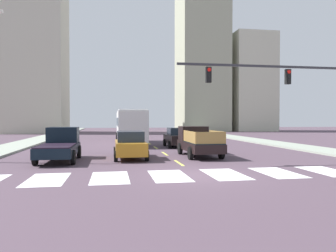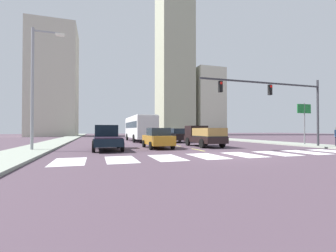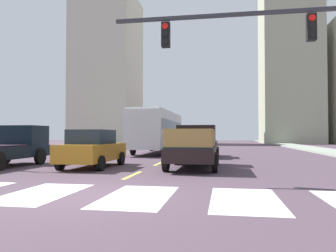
# 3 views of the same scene
# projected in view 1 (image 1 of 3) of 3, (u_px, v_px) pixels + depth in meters

# --- Properties ---
(ground_plane) EXTENTS (160.00, 160.00, 0.00)m
(ground_plane) POSITION_uv_depth(u_px,v_px,m) (197.00, 175.00, 14.35)
(ground_plane) COLOR #4B3A46
(sidewalk_right) EXTENTS (3.08, 110.00, 0.15)m
(sidewalk_right) POSITION_uv_depth(u_px,v_px,m) (266.00, 142.00, 34.15)
(sidewalk_right) COLOR gray
(sidewalk_right) RESTS_ON ground
(sidewalk_left) EXTENTS (3.08, 110.00, 0.15)m
(sidewalk_left) POSITION_uv_depth(u_px,v_px,m) (19.00, 145.00, 30.03)
(sidewalk_left) COLOR gray
(sidewalk_left) RESTS_ON ground
(crosswalk_stripe_1) EXTENTS (1.57, 3.10, 0.01)m
(crosswalk_stripe_1) POSITION_uv_depth(u_px,v_px,m) (47.00, 179.00, 13.28)
(crosswalk_stripe_1) COLOR silver
(crosswalk_stripe_1) RESTS_ON ground
(crosswalk_stripe_2) EXTENTS (1.57, 3.10, 0.01)m
(crosswalk_stripe_2) POSITION_uv_depth(u_px,v_px,m) (110.00, 178.00, 13.71)
(crosswalk_stripe_2) COLOR silver
(crosswalk_stripe_2) RESTS_ON ground
(crosswalk_stripe_3) EXTENTS (1.57, 3.10, 0.01)m
(crosswalk_stripe_3) POSITION_uv_depth(u_px,v_px,m) (169.00, 176.00, 14.14)
(crosswalk_stripe_3) COLOR silver
(crosswalk_stripe_3) RESTS_ON ground
(crosswalk_stripe_4) EXTENTS (1.57, 3.10, 0.01)m
(crosswalk_stripe_4) POSITION_uv_depth(u_px,v_px,m) (225.00, 174.00, 14.57)
(crosswalk_stripe_4) COLOR silver
(crosswalk_stripe_4) RESTS_ON ground
(crosswalk_stripe_5) EXTENTS (1.57, 3.10, 0.01)m
(crosswalk_stripe_5) POSITION_uv_depth(u_px,v_px,m) (277.00, 173.00, 15.00)
(crosswalk_stripe_5) COLOR silver
(crosswalk_stripe_5) RESTS_ON ground
(crosswalk_stripe_6) EXTENTS (1.57, 3.10, 0.01)m
(crosswalk_stripe_6) POSITION_uv_depth(u_px,v_px,m) (327.00, 171.00, 15.43)
(crosswalk_stripe_6) COLOR silver
(crosswalk_stripe_6) RESTS_ON ground
(lane_dash_0) EXTENTS (0.16, 2.40, 0.01)m
(lane_dash_0) POSITION_uv_depth(u_px,v_px,m) (179.00, 163.00, 18.30)
(lane_dash_0) COLOR #D4D150
(lane_dash_0) RESTS_ON ground
(lane_dash_1) EXTENTS (0.16, 2.40, 0.01)m
(lane_dash_1) POSITION_uv_depth(u_px,v_px,m) (165.00, 154.00, 23.22)
(lane_dash_1) COLOR #D4D150
(lane_dash_1) RESTS_ON ground
(lane_dash_2) EXTENTS (0.16, 2.40, 0.01)m
(lane_dash_2) POSITION_uv_depth(u_px,v_px,m) (156.00, 148.00, 28.15)
(lane_dash_2) COLOR #D4D150
(lane_dash_2) RESTS_ON ground
(lane_dash_3) EXTENTS (0.16, 2.40, 0.01)m
(lane_dash_3) POSITION_uv_depth(u_px,v_px,m) (149.00, 143.00, 33.08)
(lane_dash_3) COLOR #D4D150
(lane_dash_3) RESTS_ON ground
(lane_dash_4) EXTENTS (0.16, 2.40, 0.01)m
(lane_dash_4) POSITION_uv_depth(u_px,v_px,m) (144.00, 140.00, 38.00)
(lane_dash_4) COLOR #D4D150
(lane_dash_4) RESTS_ON ground
(lane_dash_5) EXTENTS (0.16, 2.40, 0.01)m
(lane_dash_5) POSITION_uv_depth(u_px,v_px,m) (141.00, 138.00, 42.93)
(lane_dash_5) COLOR #D4D150
(lane_dash_5) RESTS_ON ground
(lane_dash_6) EXTENTS (0.16, 2.40, 0.01)m
(lane_dash_6) POSITION_uv_depth(u_px,v_px,m) (138.00, 136.00, 47.86)
(lane_dash_6) COLOR #D4D150
(lane_dash_6) RESTS_ON ground
(lane_dash_7) EXTENTS (0.16, 2.40, 0.01)m
(lane_dash_7) POSITION_uv_depth(u_px,v_px,m) (135.00, 134.00, 52.78)
(lane_dash_7) COLOR #D4D150
(lane_dash_7) RESTS_ON ground
(pickup_stakebed) EXTENTS (2.18, 5.20, 1.96)m
(pickup_stakebed) POSITION_uv_depth(u_px,v_px,m) (198.00, 142.00, 21.93)
(pickup_stakebed) COLOR black
(pickup_stakebed) RESTS_ON ground
(pickup_dark) EXTENTS (2.18, 5.20, 1.96)m
(pickup_dark) POSITION_uv_depth(u_px,v_px,m) (60.00, 145.00, 19.50)
(pickup_dark) COLOR black
(pickup_dark) RESTS_ON ground
(city_bus) EXTENTS (2.72, 10.80, 3.32)m
(city_bus) POSITION_uv_depth(u_px,v_px,m) (130.00, 124.00, 32.05)
(city_bus) COLOR silver
(city_bus) RESTS_ON ground
(sedan_near_left) EXTENTS (2.02, 4.40, 1.72)m
(sedan_near_left) POSITION_uv_depth(u_px,v_px,m) (130.00, 145.00, 20.28)
(sedan_near_left) COLOR #AA701A
(sedan_near_left) RESTS_ON ground
(sedan_mid) EXTENTS (2.02, 4.40, 1.72)m
(sedan_mid) POSITION_uv_depth(u_px,v_px,m) (177.00, 137.00, 28.78)
(sedan_mid) COLOR black
(sedan_mid) RESTS_ON ground
(traffic_signal_gantry) EXTENTS (11.65, 0.27, 6.00)m
(traffic_signal_gantry) POSITION_uv_depth(u_px,v_px,m) (309.00, 87.00, 18.48)
(traffic_signal_gantry) COLOR #2D2D33
(traffic_signal_gantry) RESTS_ON ground
(block_mid_left) EXTENTS (10.40, 11.18, 26.30)m
(block_mid_left) POSITION_uv_depth(u_px,v_px,m) (36.00, 60.00, 58.77)
(block_mid_left) COLOR #BDB8A3
(block_mid_left) RESTS_ON ground
(block_mid_right) EXTENTS (8.53, 8.36, 20.04)m
(block_mid_right) POSITION_uv_depth(u_px,v_px,m) (251.00, 83.00, 68.05)
(block_mid_right) COLOR beige
(block_mid_right) RESTS_ON ground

